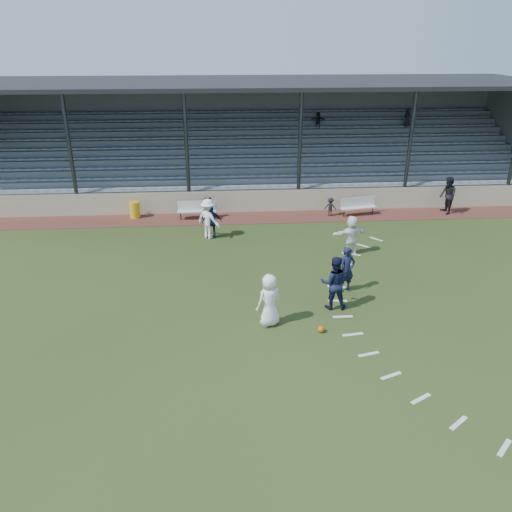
{
  "coord_description": "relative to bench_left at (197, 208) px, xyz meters",
  "views": [
    {
      "loc": [
        -1.23,
        -14.75,
        8.96
      ],
      "look_at": [
        0.0,
        2.5,
        1.3
      ],
      "focal_mm": 35.0,
      "sensor_mm": 36.0,
      "label": 1
    }
  ],
  "objects": [
    {
      "name": "ground",
      "position": [
        2.57,
        -10.55,
        -0.58
      ],
      "size": [
        90.0,
        90.0,
        0.0
      ],
      "primitive_type": "plane",
      "color": "#2C3A18",
      "rests_on": "ground"
    },
    {
      "name": "cinder_track",
      "position": [
        2.57,
        -0.05,
        -0.57
      ],
      "size": [
        34.0,
        2.0,
        0.02
      ],
      "primitive_type": "cube",
      "color": "#532821",
      "rests_on": "ground"
    },
    {
      "name": "retaining_wall",
      "position": [
        2.57,
        1.0,
        0.02
      ],
      "size": [
        34.0,
        0.18,
        1.2
      ],
      "primitive_type": "cube",
      "color": "#B5A78B",
      "rests_on": "ground"
    },
    {
      "name": "bench_left",
      "position": [
        0.0,
        0.0,
        0.0
      ],
      "size": [
        2.0,
        0.46,
        0.95
      ],
      "rotation": [
        0.0,
        0.0,
        -0.0
      ],
      "color": "beige",
      "rests_on": "cinder_track"
    },
    {
      "name": "bench_right",
      "position": [
        8.71,
        -0.01,
        0.0
      ],
      "size": [
        2.04,
        0.84,
        0.95
      ],
      "rotation": [
        0.0,
        0.0,
        0.2
      ],
      "color": "beige",
      "rests_on": "cinder_track"
    },
    {
      "name": "trash_bin",
      "position": [
        -3.31,
        0.4,
        -0.13
      ],
      "size": [
        0.54,
        0.54,
        0.86
      ],
      "primitive_type": "cylinder",
      "color": "gold",
      "rests_on": "cinder_track"
    },
    {
      "name": "football",
      "position": [
        4.48,
        -11.47,
        -0.47
      ],
      "size": [
        0.23,
        0.23,
        0.23
      ],
      "primitive_type": "sphere",
      "color": "#C95D0B",
      "rests_on": "ground"
    },
    {
      "name": "player_white_lead",
      "position": [
        2.82,
        -10.84,
        0.34
      ],
      "size": [
        1.07,
        0.93,
        1.84
      ],
      "primitive_type": "imported",
      "rotation": [
        0.0,
        0.0,
        3.61
      ],
      "color": "white",
      "rests_on": "ground"
    },
    {
      "name": "player_navy_lead",
      "position": [
        5.97,
        -8.64,
        0.31
      ],
      "size": [
        0.76,
        0.62,
        1.79
      ],
      "primitive_type": "imported",
      "rotation": [
        0.0,
        0.0,
        0.34
      ],
      "color": "#131734",
      "rests_on": "ground"
    },
    {
      "name": "player_navy_mid",
      "position": [
        5.2,
        -9.87,
        0.41
      ],
      "size": [
        1.03,
        0.83,
        1.98
      ],
      "primitive_type": "imported",
      "rotation": [
        0.0,
        0.0,
        3.05
      ],
      "color": "#131734",
      "rests_on": "ground"
    },
    {
      "name": "player_white_wing",
      "position": [
        0.68,
        -2.78,
        0.39
      ],
      "size": [
        1.42,
        1.36,
        1.94
      ],
      "primitive_type": "imported",
      "rotation": [
        0.0,
        0.0,
        2.45
      ],
      "color": "white",
      "rests_on": "ground"
    },
    {
      "name": "player_navy_wing",
      "position": [
        0.84,
        -2.83,
        0.23
      ],
      "size": [
        1.0,
        0.52,
        1.64
      ],
      "primitive_type": "imported",
      "rotation": [
        0.0,
        0.0,
        3.27
      ],
      "color": "#131734",
      "rests_on": "ground"
    },
    {
      "name": "player_white_back",
      "position": [
        7.0,
        -5.16,
        0.31
      ],
      "size": [
        1.73,
        0.92,
        1.79
      ],
      "primitive_type": "imported",
      "rotation": [
        0.0,
        0.0,
        3.39
      ],
      "color": "white",
      "rests_on": "ground"
    },
    {
      "name": "official",
      "position": [
        13.56,
        -0.1,
        0.44
      ],
      "size": [
        0.77,
        0.99,
        2.01
      ],
      "primitive_type": "imported",
      "rotation": [
        0.0,
        0.0,
        4.72
      ],
      "color": "black",
      "rests_on": "cinder_track"
    },
    {
      "name": "sub_left_near",
      "position": [
        0.49,
        -0.06,
        0.03
      ],
      "size": [
        0.49,
        0.38,
        1.18
      ],
      "primitive_type": "imported",
      "rotation": [
        0.0,
        0.0,
        3.39
      ],
      "color": "black",
      "rests_on": "cinder_track"
    },
    {
      "name": "sub_left_far",
      "position": [
        0.72,
        0.13,
        -0.0
      ],
      "size": [
        0.67,
        0.29,
        1.12
      ],
      "primitive_type": "imported",
      "rotation": [
        0.0,
        0.0,
        3.12
      ],
      "color": "black",
      "rests_on": "cinder_track"
    },
    {
      "name": "sub_right",
      "position": [
        7.16,
        -0.06,
        -0.06
      ],
      "size": [
        0.72,
        0.54,
        1.0
      ],
      "primitive_type": "imported",
      "rotation": [
        0.0,
        0.0,
        2.85
      ],
      "color": "black",
      "rests_on": "cinder_track"
    },
    {
      "name": "grandstand",
      "position": [
        2.58,
        5.71,
        1.62
      ],
      "size": [
        34.6,
        9.0,
        6.61
      ],
      "color": "slate",
      "rests_on": "ground"
    },
    {
      "name": "penalty_arc",
      "position": [
        6.7,
        -10.55,
        -0.58
      ],
      "size": [
        3.89,
        14.63,
        0.01
      ],
      "color": "silver",
      "rests_on": "ground"
    }
  ]
}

